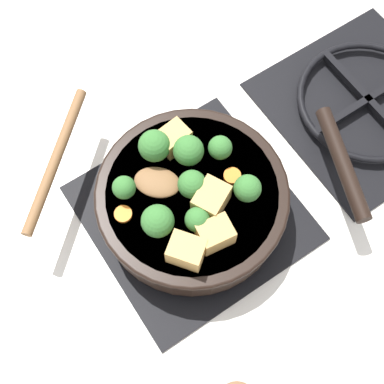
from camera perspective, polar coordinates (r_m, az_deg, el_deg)
ground_plane at (r=0.85m, az=-0.00°, el=-2.29°), size 2.40×2.40×0.00m
front_burner_grate at (r=0.84m, az=-0.00°, el=-1.99°), size 0.31×0.31×0.03m
rear_burner_grate at (r=0.98m, az=18.09°, el=9.09°), size 0.31×0.31×0.03m
skillet_pan at (r=0.79m, az=0.20°, el=-0.70°), size 0.32×0.40×0.06m
wooden_spoon at (r=0.79m, az=-9.95°, el=2.44°), size 0.24×0.24×0.02m
tofu_cube_center_large at (r=0.74m, az=2.05°, el=-0.81°), size 0.06×0.06×0.04m
tofu_cube_near_handle at (r=0.73m, az=2.50°, el=-4.51°), size 0.04×0.05×0.04m
tofu_cube_east_chunk at (r=0.72m, az=-0.60°, el=-6.31°), size 0.06×0.06×0.04m
tofu_cube_west_chunk at (r=0.79m, az=-1.99°, el=5.72°), size 0.04×0.05×0.04m
broccoli_floret_near_spoon at (r=0.73m, az=0.58°, el=-2.97°), size 0.04×0.04×0.04m
broccoli_floret_center_top at (r=0.75m, az=-7.26°, el=0.46°), size 0.03×0.03×0.04m
broccoli_floret_east_rim at (r=0.75m, az=0.13°, el=0.71°), size 0.04×0.04×0.05m
broccoli_floret_west_rim at (r=0.75m, az=5.93°, el=0.37°), size 0.04×0.04×0.05m
broccoli_floret_north_edge at (r=0.77m, az=-0.38°, el=4.43°), size 0.04×0.04×0.05m
broccoli_floret_south_cluster at (r=0.72m, az=-3.68°, el=-3.11°), size 0.05×0.05×0.05m
broccoli_floret_mid_floret at (r=0.77m, az=3.02°, el=4.72°), size 0.04×0.04×0.04m
broccoli_floret_small_inner at (r=0.77m, az=-4.04°, el=4.92°), size 0.05×0.05×0.05m
carrot_slice_orange_thin at (r=0.76m, az=-7.36°, el=-2.35°), size 0.03×0.03×0.01m
carrot_slice_near_center at (r=0.78m, az=4.32°, el=1.74°), size 0.03×0.03×0.01m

